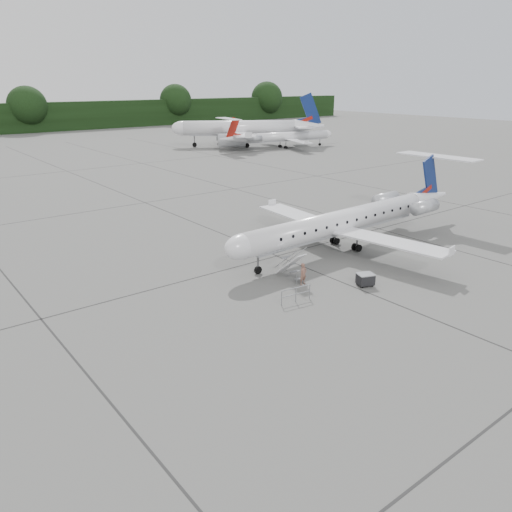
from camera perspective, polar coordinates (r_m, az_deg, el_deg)
ground at (r=38.45m, az=13.21°, el=-1.98°), size 320.00×320.00×0.00m
main_regional_jet at (r=42.40m, az=9.60°, el=5.11°), size 27.17×19.94×6.83m
airstair at (r=36.21m, az=3.91°, el=-1.03°), size 0.92×2.46×2.14m
passenger at (r=35.40m, az=5.42°, el=-2.04°), size 0.59×0.39×1.58m
safety_railing at (r=32.67m, az=4.57°, el=-4.45°), size 2.19×0.40×1.00m
baggage_cart at (r=35.95m, az=12.39°, el=-2.62°), size 1.34×1.21×0.95m
bg_narrowbody at (r=112.21m, az=-1.97°, el=15.23°), size 38.14×35.35×11.14m
bg_regional_right at (r=110.04m, az=3.56°, el=13.97°), size 28.57×22.86×6.72m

